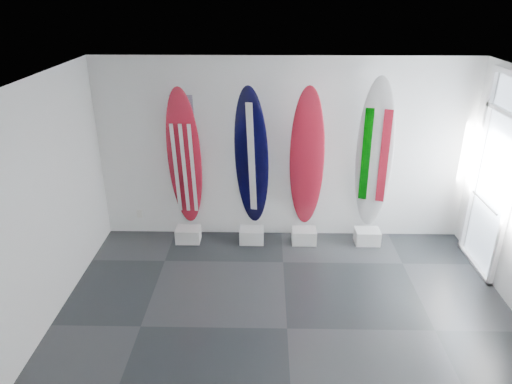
{
  "coord_description": "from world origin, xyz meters",
  "views": [
    {
      "loc": [
        -0.29,
        -4.7,
        3.95
      ],
      "look_at": [
        -0.42,
        1.4,
        1.26
      ],
      "focal_mm": 32.91,
      "sensor_mm": 36.0,
      "label": 1
    }
  ],
  "objects_px": {
    "surfboard_navy": "(252,159)",
    "surfboard_usa": "(184,159)",
    "surfboard_italy": "(374,156)",
    "surfboard_swiss": "(307,160)"
  },
  "relations": [
    {
      "from": "surfboard_usa",
      "to": "surfboard_italy",
      "type": "height_order",
      "value": "surfboard_italy"
    },
    {
      "from": "surfboard_swiss",
      "to": "surfboard_italy",
      "type": "relative_size",
      "value": 0.95
    },
    {
      "from": "surfboard_usa",
      "to": "surfboard_italy",
      "type": "distance_m",
      "value": 2.99
    },
    {
      "from": "surfboard_usa",
      "to": "surfboard_navy",
      "type": "height_order",
      "value": "surfboard_navy"
    },
    {
      "from": "surfboard_usa",
      "to": "surfboard_italy",
      "type": "bearing_deg",
      "value": 2.65
    },
    {
      "from": "surfboard_navy",
      "to": "surfboard_swiss",
      "type": "height_order",
      "value": "surfboard_navy"
    },
    {
      "from": "surfboard_navy",
      "to": "surfboard_italy",
      "type": "xyz_separation_m",
      "value": [
        1.93,
        0.0,
        0.07
      ]
    },
    {
      "from": "surfboard_navy",
      "to": "surfboard_usa",
      "type": "bearing_deg",
      "value": -167.94
    },
    {
      "from": "surfboard_italy",
      "to": "surfboard_swiss",
      "type": "bearing_deg",
      "value": -161.87
    },
    {
      "from": "surfboard_usa",
      "to": "surfboard_italy",
      "type": "relative_size",
      "value": 0.94
    }
  ]
}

